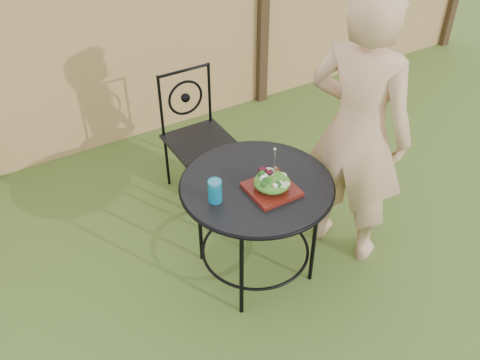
{
  "coord_description": "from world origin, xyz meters",
  "views": [
    {
      "loc": [
        -1.31,
        -1.82,
        2.67
      ],
      "look_at": [
        -0.05,
        0.29,
        0.75
      ],
      "focal_mm": 40.0,
      "sensor_mm": 36.0,
      "label": 1
    }
  ],
  "objects_px": {
    "patio_table": "(256,201)",
    "salad_plate": "(271,189)",
    "diner": "(357,133)",
    "patio_chair": "(196,132)"
  },
  "relations": [
    {
      "from": "patio_table",
      "to": "salad_plate",
      "type": "bearing_deg",
      "value": -71.34
    },
    {
      "from": "salad_plate",
      "to": "patio_chair",
      "type": "bearing_deg",
      "value": 86.91
    },
    {
      "from": "patio_table",
      "to": "patio_chair",
      "type": "bearing_deg",
      "value": 84.59
    },
    {
      "from": "patio_chair",
      "to": "diner",
      "type": "height_order",
      "value": "diner"
    },
    {
      "from": "patio_chair",
      "to": "salad_plate",
      "type": "height_order",
      "value": "patio_chair"
    },
    {
      "from": "diner",
      "to": "salad_plate",
      "type": "distance_m",
      "value": 0.65
    },
    {
      "from": "patio_table",
      "to": "diner",
      "type": "relative_size",
      "value": 0.51
    },
    {
      "from": "patio_chair",
      "to": "salad_plate",
      "type": "distance_m",
      "value": 1.11
    },
    {
      "from": "diner",
      "to": "salad_plate",
      "type": "xyz_separation_m",
      "value": [
        -0.62,
        -0.01,
        -0.18
      ]
    },
    {
      "from": "patio_chair",
      "to": "diner",
      "type": "xyz_separation_m",
      "value": [
        0.56,
        -1.07,
        0.41
      ]
    }
  ]
}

